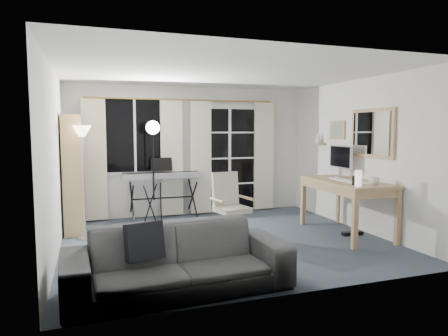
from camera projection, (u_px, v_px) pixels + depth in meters
The scene contains 17 objects.
floor at pixel (225, 241), 5.78m from camera, with size 4.50×4.00×0.02m, color #3A4655.
window at pixel (135, 136), 7.17m from camera, with size 1.20×0.08×1.40m.
french_door at pixel (229, 159), 7.79m from camera, with size 1.32×0.09×2.11m.
curtains at pixel (186, 157), 7.41m from camera, with size 3.60×0.07×2.13m.
bookshelf at pixel (71, 177), 6.24m from camera, with size 0.32×0.86×1.83m.
torchiere_lamp at pixel (83, 148), 5.77m from camera, with size 0.33×0.33×1.67m.
keyboard_piano at pixel (163, 176), 7.12m from camera, with size 1.42×0.70×1.03m.
studio_light at pixel (153, 140), 6.68m from camera, with size 0.35×0.36×1.79m.
office_chair at pixel (228, 200), 5.80m from camera, with size 0.68×0.68×0.99m.
desk at pixel (347, 187), 6.10m from camera, with size 0.84×1.58×0.83m.
monitor at pixel (341, 158), 6.54m from camera, with size 0.20×0.60×0.52m.
desk_clutter at pixel (352, 195), 5.85m from camera, with size 0.51×0.94×1.05m.
mug at pixel (374, 180), 5.64m from camera, with size 0.14×0.11×0.14m, color silver.
wall_mirror at pixel (372, 133), 6.01m from camera, with size 0.04×0.94×0.74m.
framed_print at pixel (337, 130), 6.86m from camera, with size 0.03×0.42×0.32m.
wall_shelf at pixel (318, 140), 7.33m from camera, with size 0.16×0.30×0.18m.
sofa at pixel (178, 248), 3.95m from camera, with size 2.23×0.74×0.86m.
Camera 1 is at (-1.83, -5.35, 1.60)m, focal length 32.00 mm.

